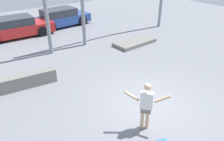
{
  "coord_description": "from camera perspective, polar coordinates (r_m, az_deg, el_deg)",
  "views": [
    {
      "loc": [
        -4.87,
        -4.23,
        4.64
      ],
      "look_at": [
        -0.42,
        1.75,
        0.7
      ],
      "focal_mm": 35.0,
      "sensor_mm": 36.0,
      "label": 1
    }
  ],
  "objects": [
    {
      "name": "ground_plane",
      "position": [
        7.95,
        10.12,
        -8.37
      ],
      "size": [
        36.0,
        36.0,
        0.0
      ],
      "primitive_type": "plane",
      "color": "slate"
    },
    {
      "name": "parked_car_blue",
      "position": [
        16.74,
        -13.25,
        13.29
      ],
      "size": [
        4.29,
        2.13,
        1.29
      ],
      "rotation": [
        0.0,
        0.0,
        0.09
      ],
      "color": "#284793",
      "rests_on": "ground_plane"
    },
    {
      "name": "manual_pad",
      "position": [
        13.05,
        5.96,
        7.35
      ],
      "size": [
        2.62,
        1.31,
        0.2
      ],
      "primitive_type": "cube",
      "rotation": [
        0.0,
        0.0,
        0.06
      ],
      "color": "slate",
      "rests_on": "ground_plane"
    },
    {
      "name": "grind_box",
      "position": [
        9.26,
        -22.24,
        -2.56
      ],
      "size": [
        2.6,
        0.78,
        0.55
      ],
      "primitive_type": "cube",
      "rotation": [
        0.0,
        0.0,
        -0.12
      ],
      "color": "slate",
      "rests_on": "ground_plane"
    },
    {
      "name": "parked_car_red",
      "position": [
        15.27,
        -24.17,
        10.2
      ],
      "size": [
        4.64,
        1.98,
        1.26
      ],
      "rotation": [
        0.0,
        0.0,
        -0.02
      ],
      "color": "red",
      "rests_on": "ground_plane"
    },
    {
      "name": "skateboarder",
      "position": [
        6.4,
        8.91,
        -8.64
      ],
      "size": [
        0.96,
        1.01,
        1.55
      ],
      "rotation": [
        0.0,
        0.0,
        -0.81
      ],
      "color": "#DBAD89",
      "rests_on": "ground_plane"
    }
  ]
}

